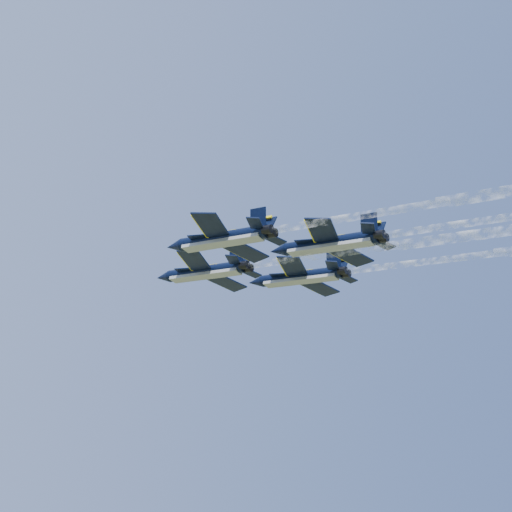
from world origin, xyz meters
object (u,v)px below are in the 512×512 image
jet_left (221,239)px  jet_right (299,277)px  jet_slot (328,244)px  jet_lead (204,272)px

jet_left → jet_right: bearing=1.8°
jet_right → jet_left: bearing=-178.2°
jet_left → jet_right: size_ratio=1.00×
jet_left → jet_right: (18.24, 7.75, 0.00)m
jet_left → jet_slot: bearing=-47.5°
jet_lead → jet_slot: same height
jet_right → jet_slot: same height
jet_left → jet_slot: same height
jet_left → jet_slot: size_ratio=1.00×
jet_left → jet_right: same height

